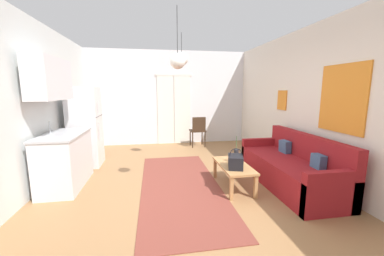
{
  "coord_description": "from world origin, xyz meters",
  "views": [
    {
      "loc": [
        -0.47,
        -3.3,
        1.62
      ],
      "look_at": [
        0.28,
        1.09,
        0.87
      ],
      "focal_mm": 21.47,
      "sensor_mm": 36.0,
      "label": 1
    }
  ],
  "objects_px": {
    "pendant_lamp_near": "(177,61)",
    "couch": "(292,169)",
    "pendant_lamp_far": "(182,59)",
    "coffee_table": "(234,167)",
    "accent_chair": "(198,130)",
    "handbag": "(235,162)",
    "bamboo_vase": "(236,156)",
    "refrigerator": "(85,127)"
  },
  "relations": [
    {
      "from": "coffee_table",
      "to": "pendant_lamp_near",
      "type": "distance_m",
      "value": 1.92
    },
    {
      "from": "pendant_lamp_near",
      "to": "pendant_lamp_far",
      "type": "distance_m",
      "value": 1.5
    },
    {
      "from": "bamboo_vase",
      "to": "pendant_lamp_far",
      "type": "xyz_separation_m",
      "value": [
        -0.76,
        1.22,
        1.72
      ]
    },
    {
      "from": "handbag",
      "to": "accent_chair",
      "type": "relative_size",
      "value": 0.42
    },
    {
      "from": "handbag",
      "to": "accent_chair",
      "type": "height_order",
      "value": "accent_chair"
    },
    {
      "from": "coffee_table",
      "to": "bamboo_vase",
      "type": "distance_m",
      "value": 0.2
    },
    {
      "from": "pendant_lamp_near",
      "to": "coffee_table",
      "type": "bearing_deg",
      "value": 9.94
    },
    {
      "from": "coffee_table",
      "to": "bamboo_vase",
      "type": "xyz_separation_m",
      "value": [
        0.07,
        0.08,
        0.17
      ]
    },
    {
      "from": "pendant_lamp_far",
      "to": "accent_chair",
      "type": "bearing_deg",
      "value": 66.97
    },
    {
      "from": "bamboo_vase",
      "to": "accent_chair",
      "type": "relative_size",
      "value": 0.53
    },
    {
      "from": "pendant_lamp_far",
      "to": "pendant_lamp_near",
      "type": "bearing_deg",
      "value": -99.34
    },
    {
      "from": "refrigerator",
      "to": "couch",
      "type": "bearing_deg",
      "value": -24.65
    },
    {
      "from": "bamboo_vase",
      "to": "pendant_lamp_near",
      "type": "height_order",
      "value": "pendant_lamp_near"
    },
    {
      "from": "refrigerator",
      "to": "accent_chair",
      "type": "xyz_separation_m",
      "value": [
        2.68,
        1.2,
        -0.34
      ]
    },
    {
      "from": "couch",
      "to": "accent_chair",
      "type": "relative_size",
      "value": 2.41
    },
    {
      "from": "coffee_table",
      "to": "handbag",
      "type": "xyz_separation_m",
      "value": [
        -0.04,
        -0.18,
        0.16
      ]
    },
    {
      "from": "bamboo_vase",
      "to": "handbag",
      "type": "xyz_separation_m",
      "value": [
        -0.11,
        -0.26,
        -0.02
      ]
    },
    {
      "from": "bamboo_vase",
      "to": "refrigerator",
      "type": "height_order",
      "value": "refrigerator"
    },
    {
      "from": "couch",
      "to": "refrigerator",
      "type": "bearing_deg",
      "value": 155.35
    },
    {
      "from": "coffee_table",
      "to": "bamboo_vase",
      "type": "bearing_deg",
      "value": 49.28
    },
    {
      "from": "handbag",
      "to": "coffee_table",
      "type": "bearing_deg",
      "value": 78.17
    },
    {
      "from": "handbag",
      "to": "pendant_lamp_near",
      "type": "bearing_deg",
      "value": 179.11
    },
    {
      "from": "coffee_table",
      "to": "accent_chair",
      "type": "distance_m",
      "value": 2.83
    },
    {
      "from": "handbag",
      "to": "pendant_lamp_far",
      "type": "relative_size",
      "value": 0.56
    },
    {
      "from": "couch",
      "to": "handbag",
      "type": "height_order",
      "value": "couch"
    },
    {
      "from": "bamboo_vase",
      "to": "pendant_lamp_far",
      "type": "relative_size",
      "value": 0.7
    },
    {
      "from": "accent_chair",
      "to": "pendant_lamp_far",
      "type": "distance_m",
      "value": 2.4
    },
    {
      "from": "couch",
      "to": "coffee_table",
      "type": "distance_m",
      "value": 1.02
    },
    {
      "from": "accent_chair",
      "to": "pendant_lamp_far",
      "type": "bearing_deg",
      "value": 64.68
    },
    {
      "from": "coffee_table",
      "to": "pendant_lamp_near",
      "type": "bearing_deg",
      "value": -170.06
    },
    {
      "from": "handbag",
      "to": "pendant_lamp_near",
      "type": "xyz_separation_m",
      "value": [
        -0.9,
        0.01,
        1.51
      ]
    },
    {
      "from": "pendant_lamp_near",
      "to": "refrigerator",
      "type": "bearing_deg",
      "value": 134.88
    },
    {
      "from": "coffee_table",
      "to": "pendant_lamp_far",
      "type": "relative_size",
      "value": 1.52
    },
    {
      "from": "pendant_lamp_far",
      "to": "couch",
      "type": "bearing_deg",
      "value": -38.92
    },
    {
      "from": "bamboo_vase",
      "to": "pendant_lamp_near",
      "type": "xyz_separation_m",
      "value": [
        -1.0,
        -0.24,
        1.5
      ]
    },
    {
      "from": "couch",
      "to": "pendant_lamp_near",
      "type": "relative_size",
      "value": 2.47
    },
    {
      "from": "refrigerator",
      "to": "pendant_lamp_far",
      "type": "xyz_separation_m",
      "value": [
        2.03,
        -0.33,
        1.39
      ]
    },
    {
      "from": "refrigerator",
      "to": "pendant_lamp_near",
      "type": "height_order",
      "value": "pendant_lamp_near"
    },
    {
      "from": "handbag",
      "to": "couch",
      "type": "bearing_deg",
      "value": 4.99
    },
    {
      "from": "couch",
      "to": "handbag",
      "type": "relative_size",
      "value": 5.74
    },
    {
      "from": "pendant_lamp_near",
      "to": "couch",
      "type": "bearing_deg",
      "value": 2.29
    },
    {
      "from": "pendant_lamp_near",
      "to": "pendant_lamp_far",
      "type": "relative_size",
      "value": 1.3
    }
  ]
}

